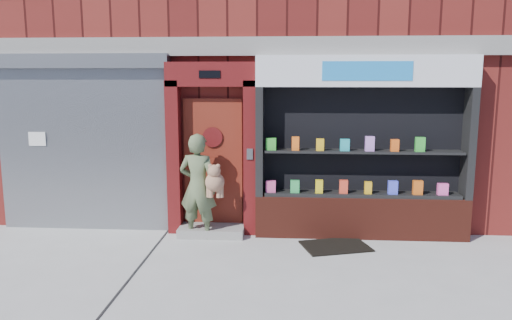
{
  "coord_description": "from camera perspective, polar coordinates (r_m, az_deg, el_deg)",
  "views": [
    {
      "loc": [
        0.56,
        -6.39,
        2.66
      ],
      "look_at": [
        0.05,
        1.0,
        1.42
      ],
      "focal_mm": 35.0,
      "sensor_mm": 36.0,
      "label": 1
    }
  ],
  "objects": [
    {
      "name": "woman",
      "position": [
        8.26,
        -6.48,
        -2.95
      ],
      "size": [
        0.81,
        0.54,
        1.75
      ],
      "color": "#566543",
      "rests_on": "ground"
    },
    {
      "name": "building",
      "position": [
        12.47,
        1.39,
        15.66
      ],
      "size": [
        12.0,
        8.16,
        8.0
      ],
      "color": "#561613",
      "rests_on": "ground"
    },
    {
      "name": "ground",
      "position": [
        6.94,
        -1.02,
        -13.02
      ],
      "size": [
        80.0,
        80.0,
        0.0
      ],
      "primitive_type": "plane",
      "color": "#9E9E99",
      "rests_on": "ground"
    },
    {
      "name": "pharmacy_bay",
      "position": [
        8.39,
        12.02,
        0.46
      ],
      "size": [
        3.5,
        0.41,
        3.0
      ],
      "color": "#571E14",
      "rests_on": "ground"
    },
    {
      "name": "doormat",
      "position": [
        8.1,
        9.07,
        -9.69
      ],
      "size": [
        1.18,
        0.97,
        0.03
      ],
      "primitive_type": "cube",
      "rotation": [
        0.0,
        0.0,
        0.29
      ],
      "color": "black",
      "rests_on": "ground"
    },
    {
      "name": "shutter_bay",
      "position": [
        9.1,
        -19.16,
        3.03
      ],
      "size": [
        3.1,
        0.3,
        3.04
      ],
      "color": "gray",
      "rests_on": "ground"
    },
    {
      "name": "red_door_bay",
      "position": [
        8.44,
        -5.03,
        1.27
      ],
      "size": [
        1.52,
        0.58,
        2.9
      ],
      "color": "#500D0F",
      "rests_on": "ground"
    }
  ]
}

